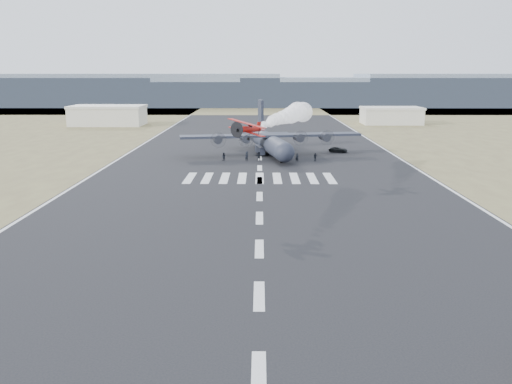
{
  "coord_description": "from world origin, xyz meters",
  "views": [
    {
      "loc": [
        0.05,
        -41.0,
        17.69
      ],
      "look_at": [
        -0.41,
        20.87,
        4.0
      ],
      "focal_mm": 38.0,
      "sensor_mm": 36.0,
      "label": 1
    }
  ],
  "objects_px": {
    "crew_c": "(247,155)",
    "crew_d": "(315,157)",
    "crew_e": "(288,153)",
    "crew_f": "(259,156)",
    "aerobatic_biplane": "(248,129)",
    "hangar_left": "(108,115)",
    "support_vehicle": "(338,150)",
    "transport_aircraft": "(270,141)",
    "crew_b": "(224,157)",
    "crew_a": "(297,158)",
    "hangar_right": "(391,115)",
    "crew_h": "(270,152)",
    "crew_g": "(246,157)"
  },
  "relations": [
    {
      "from": "aerobatic_biplane",
      "to": "crew_b",
      "type": "xyz_separation_m",
      "value": [
        -5.82,
        39.23,
        -9.69
      ]
    },
    {
      "from": "crew_d",
      "to": "crew_h",
      "type": "xyz_separation_m",
      "value": [
        -9.05,
        5.62,
        0.09
      ]
    },
    {
      "from": "crew_b",
      "to": "crew_c",
      "type": "bearing_deg",
      "value": 56.36
    },
    {
      "from": "crew_f",
      "to": "crew_a",
      "type": "bearing_deg",
      "value": 170.47
    },
    {
      "from": "crew_c",
      "to": "crew_d",
      "type": "relative_size",
      "value": 0.96
    },
    {
      "from": "hangar_left",
      "to": "crew_h",
      "type": "height_order",
      "value": "hangar_left"
    },
    {
      "from": "crew_a",
      "to": "crew_d",
      "type": "bearing_deg",
      "value": 29.08
    },
    {
      "from": "crew_f",
      "to": "crew_d",
      "type": "bearing_deg",
      "value": -176.49
    },
    {
      "from": "crew_d",
      "to": "crew_f",
      "type": "relative_size",
      "value": 0.9
    },
    {
      "from": "transport_aircraft",
      "to": "crew_g",
      "type": "distance_m",
      "value": 10.64
    },
    {
      "from": "crew_a",
      "to": "crew_c",
      "type": "distance_m",
      "value": 11.04
    },
    {
      "from": "hangar_left",
      "to": "crew_f",
      "type": "relative_size",
      "value": 13.32
    },
    {
      "from": "transport_aircraft",
      "to": "aerobatic_biplane",
      "type": "bearing_deg",
      "value": -104.77
    },
    {
      "from": "hangar_left",
      "to": "crew_h",
      "type": "distance_m",
      "value": 89.24
    },
    {
      "from": "support_vehicle",
      "to": "hangar_right",
      "type": "bearing_deg",
      "value": -1.12
    },
    {
      "from": "hangar_right",
      "to": "crew_h",
      "type": "bearing_deg",
      "value": -119.97
    },
    {
      "from": "crew_a",
      "to": "crew_f",
      "type": "bearing_deg",
      "value": 170.99
    },
    {
      "from": "support_vehicle",
      "to": "crew_a",
      "type": "xyz_separation_m",
      "value": [
        -10.28,
        -14.23,
        0.33
      ]
    },
    {
      "from": "aerobatic_biplane",
      "to": "hangar_left",
      "type": "bearing_deg",
      "value": 131.58
    },
    {
      "from": "crew_a",
      "to": "crew_g",
      "type": "xyz_separation_m",
      "value": [
        -10.24,
        1.44,
        -0.02
      ]
    },
    {
      "from": "hangar_right",
      "to": "aerobatic_biplane",
      "type": "xyz_separation_m",
      "value": [
        -47.5,
        -120.84,
        7.54
      ]
    },
    {
      "from": "crew_c",
      "to": "crew_f",
      "type": "height_order",
      "value": "crew_f"
    },
    {
      "from": "hangar_right",
      "to": "crew_h",
      "type": "xyz_separation_m",
      "value": [
        -43.69,
        -75.77,
        -2.1
      ]
    },
    {
      "from": "crew_e",
      "to": "crew_a",
      "type": "bearing_deg",
      "value": 112.55
    },
    {
      "from": "hangar_right",
      "to": "crew_f",
      "type": "relative_size",
      "value": 11.14
    },
    {
      "from": "crew_e",
      "to": "crew_h",
      "type": "bearing_deg",
      "value": 7.54
    },
    {
      "from": "transport_aircraft",
      "to": "crew_c",
      "type": "distance_m",
      "value": 8.35
    },
    {
      "from": "crew_g",
      "to": "hangar_right",
      "type": "bearing_deg",
      "value": -134.76
    },
    {
      "from": "hangar_left",
      "to": "transport_aircraft",
      "type": "relative_size",
      "value": 0.62
    },
    {
      "from": "crew_b",
      "to": "crew_c",
      "type": "xyz_separation_m",
      "value": [
        4.65,
        2.67,
        -0.07
      ]
    },
    {
      "from": "aerobatic_biplane",
      "to": "crew_d",
      "type": "xyz_separation_m",
      "value": [
        12.87,
        39.45,
        -9.72
      ]
    },
    {
      "from": "support_vehicle",
      "to": "crew_d",
      "type": "height_order",
      "value": "crew_d"
    },
    {
      "from": "support_vehicle",
      "to": "crew_c",
      "type": "bearing_deg",
      "value": 137.17
    },
    {
      "from": "crew_b",
      "to": "crew_d",
      "type": "xyz_separation_m",
      "value": [
        18.69,
        0.22,
        -0.03
      ]
    },
    {
      "from": "hangar_left",
      "to": "aerobatic_biplane",
      "type": "height_order",
      "value": "aerobatic_biplane"
    },
    {
      "from": "crew_e",
      "to": "crew_d",
      "type": "bearing_deg",
      "value": 145.2
    },
    {
      "from": "crew_a",
      "to": "crew_b",
      "type": "distance_m",
      "value": 14.93
    },
    {
      "from": "hangar_left",
      "to": "crew_e",
      "type": "height_order",
      "value": "hangar_left"
    },
    {
      "from": "transport_aircraft",
      "to": "crew_g",
      "type": "bearing_deg",
      "value": -128.33
    },
    {
      "from": "aerobatic_biplane",
      "to": "support_vehicle",
      "type": "height_order",
      "value": "aerobatic_biplane"
    },
    {
      "from": "transport_aircraft",
      "to": "crew_g",
      "type": "relative_size",
      "value": 22.15
    },
    {
      "from": "aerobatic_biplane",
      "to": "crew_b",
      "type": "height_order",
      "value": "aerobatic_biplane"
    },
    {
      "from": "hangar_right",
      "to": "support_vehicle",
      "type": "xyz_separation_m",
      "value": [
        -28.19,
        -68.93,
        -2.43
      ]
    },
    {
      "from": "transport_aircraft",
      "to": "crew_b",
      "type": "distance_m",
      "value": 13.33
    },
    {
      "from": "hangar_left",
      "to": "hangar_right",
      "type": "bearing_deg",
      "value": 2.92
    },
    {
      "from": "crew_b",
      "to": "crew_h",
      "type": "relative_size",
      "value": 0.94
    },
    {
      "from": "crew_f",
      "to": "support_vehicle",
      "type": "bearing_deg",
      "value": -141.69
    },
    {
      "from": "crew_a",
      "to": "crew_b",
      "type": "bearing_deg",
      "value": 178.28
    },
    {
      "from": "hangar_right",
      "to": "crew_h",
      "type": "relative_size",
      "value": 11.27
    },
    {
      "from": "crew_c",
      "to": "crew_g",
      "type": "xyz_separation_m",
      "value": [
        -0.03,
        -2.78,
        0.1
      ]
    }
  ]
}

